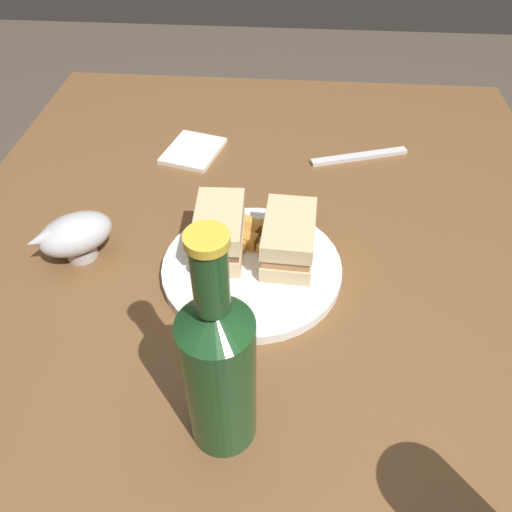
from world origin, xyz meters
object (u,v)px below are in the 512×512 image
at_px(sandwich_half_right, 219,232).
at_px(cider_bottle, 219,370).
at_px(gravy_boat, 75,235).
at_px(fork, 359,156).
at_px(sandwich_half_left, 289,239).
at_px(plate, 252,266).
at_px(napkin, 193,151).

height_order(sandwich_half_right, cider_bottle, cider_bottle).
xyz_separation_m(sandwich_half_right, cider_bottle, (-0.26, -0.04, 0.06)).
distance_m(gravy_boat, fork, 0.51).
bearing_deg(cider_bottle, gravy_boat, 44.27).
distance_m(sandwich_half_left, cider_bottle, 0.27).
height_order(sandwich_half_right, fork, sandwich_half_right).
bearing_deg(cider_bottle, sandwich_half_left, -13.14).
bearing_deg(gravy_boat, cider_bottle, -135.73).
xyz_separation_m(plate, napkin, (0.29, 0.13, -0.00)).
height_order(plate, sandwich_half_left, sandwich_half_left).
distance_m(sandwich_half_right, fork, 0.35).
xyz_separation_m(sandwich_half_right, gravy_boat, (-0.01, 0.20, -0.01)).
distance_m(sandwich_half_left, sandwich_half_right, 0.10).
bearing_deg(napkin, cider_bottle, -166.85).
relative_size(sandwich_half_left, sandwich_half_right, 1.01).
xyz_separation_m(cider_bottle, fork, (0.53, -0.18, -0.11)).
bearing_deg(cider_bottle, sandwich_half_right, 8.10).
distance_m(sandwich_half_left, napkin, 0.33).
bearing_deg(plate, cider_bottle, 177.52).
xyz_separation_m(sandwich_half_left, sandwich_half_right, (0.00, 0.10, 0.00)).
distance_m(sandwich_half_right, cider_bottle, 0.27).
height_order(plate, sandwich_half_right, sandwich_half_right).
height_order(gravy_boat, napkin, gravy_boat).
bearing_deg(sandwich_half_right, fork, -38.29).
relative_size(sandwich_half_right, cider_bottle, 0.41).
bearing_deg(plate, gravy_boat, 87.81).
distance_m(gravy_boat, napkin, 0.30).
bearing_deg(plate, sandwich_half_right, 64.40).
relative_size(gravy_boat, fork, 0.68).
relative_size(cider_bottle, fork, 1.53).
xyz_separation_m(gravy_boat, fork, (0.29, -0.42, -0.04)).
bearing_deg(napkin, sandwich_half_right, -162.18).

